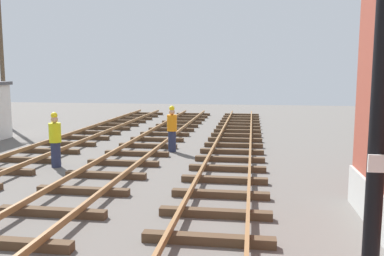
{
  "coord_description": "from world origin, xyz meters",
  "views": [
    {
      "loc": [
        1.72,
        -1.46,
        3.17
      ],
      "look_at": [
        -0.13,
        11.08,
        1.47
      ],
      "focal_mm": 38.46,
      "sensor_mm": 36.0,
      "label": 1
    }
  ],
  "objects_px": {
    "track_worker_foreground": "(172,129)",
    "track_worker_distant": "(55,140)",
    "signal_mast": "(383,61)",
    "utility_pole_far": "(1,53)"
  },
  "relations": [
    {
      "from": "track_worker_foreground",
      "to": "track_worker_distant",
      "type": "xyz_separation_m",
      "value": [
        -3.37,
        -3.25,
        0.0
      ]
    },
    {
      "from": "signal_mast",
      "to": "track_worker_distant",
      "type": "height_order",
      "value": "signal_mast"
    },
    {
      "from": "track_worker_distant",
      "to": "signal_mast",
      "type": "bearing_deg",
      "value": -47.16
    },
    {
      "from": "track_worker_foreground",
      "to": "track_worker_distant",
      "type": "height_order",
      "value": "same"
    },
    {
      "from": "utility_pole_far",
      "to": "track_worker_foreground",
      "type": "relative_size",
      "value": 4.41
    },
    {
      "from": "signal_mast",
      "to": "track_worker_distant",
      "type": "xyz_separation_m",
      "value": [
        -7.83,
        8.44,
        -2.36
      ]
    },
    {
      "from": "track_worker_foreground",
      "to": "track_worker_distant",
      "type": "bearing_deg",
      "value": -136.0
    },
    {
      "from": "track_worker_foreground",
      "to": "signal_mast",
      "type": "bearing_deg",
      "value": -69.11
    },
    {
      "from": "utility_pole_far",
      "to": "signal_mast",
      "type": "bearing_deg",
      "value": -48.87
    },
    {
      "from": "signal_mast",
      "to": "track_worker_foreground",
      "type": "bearing_deg",
      "value": 110.89
    }
  ]
}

